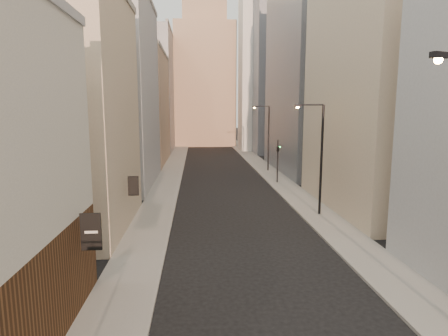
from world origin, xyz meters
TOP-DOWN VIEW (x-y plane):
  - sidewalk_left at (-6.50, 55.00)m, footprint 3.00×140.00m
  - sidewalk_right at (6.50, 55.00)m, footprint 3.00×140.00m
  - left_bldg_beige at (-12.00, 26.00)m, footprint 8.00×12.00m
  - left_bldg_grey at (-12.00, 42.00)m, footprint 8.00×16.00m
  - left_bldg_tan at (-12.00, 60.00)m, footprint 8.00×18.00m
  - left_bldg_wingrid at (-12.00, 80.00)m, footprint 8.00×20.00m
  - right_bldg_beige at (12.00, 30.00)m, footprint 8.00×16.00m
  - right_bldg_wingrid at (12.00, 50.00)m, footprint 8.00×20.00m
  - highrise at (18.00, 78.00)m, footprint 21.00×23.00m
  - clock_tower at (-1.00, 92.00)m, footprint 14.00×14.00m
  - white_tower at (10.00, 78.00)m, footprint 8.00×8.00m
  - streetlamp_mid at (6.35, 27.90)m, footprint 2.25×0.78m
  - streetlamp_far at (6.41, 49.74)m, footprint 2.31×0.63m
  - traffic_light_right at (6.07, 41.19)m, footprint 0.62×0.58m

SIDE VIEW (x-z plane):
  - sidewalk_left at x=-6.50m, z-range 0.00..0.15m
  - sidewalk_right at x=6.50m, z-range 0.00..0.15m
  - traffic_light_right at x=6.07m, z-range 1.22..6.22m
  - streetlamp_mid at x=6.35m, z-range 0.62..9.40m
  - streetlamp_far at x=6.41m, z-range 0.63..9.54m
  - left_bldg_beige at x=-12.00m, z-range 0.00..16.00m
  - left_bldg_tan at x=-12.00m, z-range 0.00..17.00m
  - left_bldg_grey at x=-12.00m, z-range 0.00..20.00m
  - right_bldg_beige at x=12.00m, z-range 0.00..20.00m
  - left_bldg_wingrid at x=-12.00m, z-range 0.00..24.00m
  - right_bldg_wingrid at x=12.00m, z-range 0.00..26.00m
  - clock_tower at x=-1.00m, z-range -4.82..40.08m
  - white_tower at x=10.00m, z-range -2.14..39.36m
  - highrise at x=18.00m, z-range 0.06..51.26m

